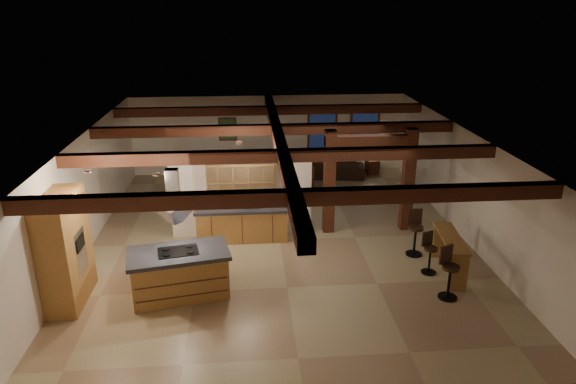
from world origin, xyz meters
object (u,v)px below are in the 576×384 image
kitchen_island (180,273)px  sofa (332,168)px  dining_table (285,187)px  bar_counter (450,249)px

kitchen_island → sofa: (4.64, 7.80, -0.20)m
kitchen_island → dining_table: (2.75, 5.85, -0.21)m
dining_table → kitchen_island: bearing=-113.1°
kitchen_island → bar_counter: 6.24m
dining_table → sofa: sofa is taller
dining_table → sofa: 2.71m
dining_table → bar_counter: bar_counter is taller
sofa → bar_counter: bearing=109.9°
dining_table → sofa: size_ratio=0.81×
dining_table → bar_counter: 6.42m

